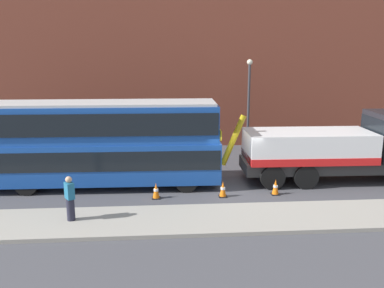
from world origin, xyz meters
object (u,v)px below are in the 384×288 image
Objects in this scene: traffic_cone_midway at (223,189)px; traffic_cone_near_truck at (275,187)px; double_decker_bus at (102,141)px; recovery_tow_truck at (343,146)px; pedestrian_onlooker at (70,199)px; traffic_cone_near_bus at (156,191)px; street_lamp at (249,97)px.

traffic_cone_near_truck is (2.41, 0.11, 0.00)m from traffic_cone_midway.
recovery_tow_truck is at bearing 0.90° from double_decker_bus.
pedestrian_onlooker is at bearing -97.59° from double_decker_bus.
pedestrian_onlooker is (-12.37, -4.35, -0.77)m from recovery_tow_truck.
traffic_cone_midway is at bearing -162.21° from recovery_tow_truck.
recovery_tow_truck reaches higher than pedestrian_onlooker.
traffic_cone_near_bus is at bearing 5.30° from pedestrian_onlooker.
double_decker_bus is at bearing 48.69° from pedestrian_onlooker.
double_decker_bus is 15.39× the size of traffic_cone_near_bus.
street_lamp reaches higher than traffic_cone_near_bus.
traffic_cone_near_truck is at bearing -16.04° from pedestrian_onlooker.
traffic_cone_near_bus and traffic_cone_near_truck have the same top height.
pedestrian_onlooker is 2.38× the size of traffic_cone_near_truck.
traffic_cone_midway is at bearing -18.26° from double_decker_bus.
pedestrian_onlooker is at bearing -141.92° from traffic_cone_near_bus.
traffic_cone_near_bus is 1.00× the size of traffic_cone_near_truck.
pedestrian_onlooker is at bearing -159.68° from recovery_tow_truck.
street_lamp is (-3.42, 6.48, 1.71)m from recovery_tow_truck.
double_decker_bus is 6.48× the size of pedestrian_onlooker.
recovery_tow_truck is 13.13m from pedestrian_onlooker.
street_lamp reaches higher than double_decker_bus.
traffic_cone_midway is at bearing -0.24° from traffic_cone_near_bus.
pedestrian_onlooker is 2.38× the size of traffic_cone_midway.
traffic_cone_midway is (5.46, -1.90, -1.89)m from double_decker_bus.
traffic_cone_near_truck is at bearing 1.01° from traffic_cone_near_bus.
street_lamp is (5.80, 8.36, 3.13)m from traffic_cone_near_bus.
double_decker_bus is at bearing 142.89° from traffic_cone_near_bus.
traffic_cone_midway is at bearing -177.45° from traffic_cone_near_truck.
double_decker_bus reaches higher than traffic_cone_midway.
traffic_cone_near_bus is 2.96m from traffic_cone_midway.
traffic_cone_near_truck is at bearing -11.90° from double_decker_bus.
double_decker_bus is 15.39× the size of traffic_cone_near_truck.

